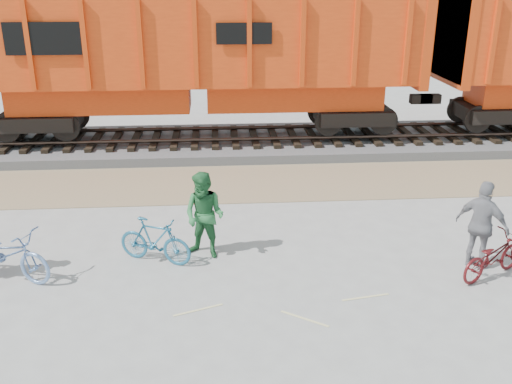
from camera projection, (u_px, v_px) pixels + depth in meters
ground at (253, 284)px, 10.69m from camera, size 120.00×120.00×0.00m
gravel_strip at (240, 183)px, 15.80m from camera, size 120.00×3.00×0.02m
ballast_bed at (235, 143)px, 19.01m from camera, size 120.00×4.00×0.30m
track at (235, 134)px, 18.89m from camera, size 120.00×2.60×0.24m
hopper_car_center at (197, 56)px, 17.90m from camera, size 14.00×3.13×4.65m
bicycle_blue at (7, 254)px, 10.75m from camera, size 2.08×1.44×1.03m
bicycle_teal at (155, 241)px, 11.37m from camera, size 1.62×1.04×0.94m
bicycle_maroon at (493, 256)px, 10.83m from camera, size 1.71×1.27×0.86m
person_man at (204, 216)px, 11.46m from camera, size 1.09×1.00×1.80m
person_woman at (482, 225)px, 11.03m from camera, size 1.03×1.08×1.79m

